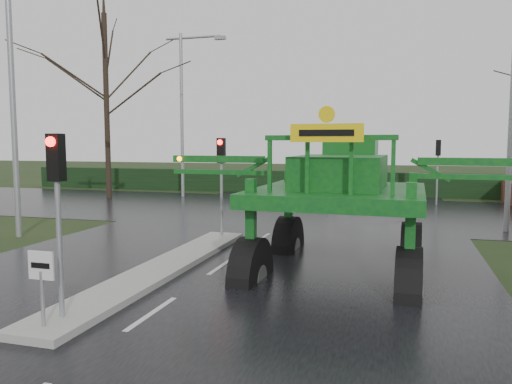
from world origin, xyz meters
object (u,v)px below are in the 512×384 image
(traffic_signal_far, at_px, (438,157))
(street_light_left_near, at_px, (18,67))
(white_sedan, at_px, (368,208))
(traffic_signal_mid, at_px, (221,165))
(street_light_right, at_px, (505,71))
(traffic_signal_near, at_px, (57,186))
(street_light_left_far, at_px, (186,100))
(crop_sprayer, at_px, (254,179))
(keep_left_sign, at_px, (42,276))

(traffic_signal_far, xyz_separation_m, street_light_left_near, (-14.69, -14.01, 3.40))
(street_light_left_near, relative_size, white_sedan, 2.36)
(traffic_signal_mid, relative_size, street_light_left_near, 0.35)
(traffic_signal_mid, height_order, street_light_right, street_light_right)
(traffic_signal_mid, distance_m, traffic_signal_far, 14.75)
(traffic_signal_near, bearing_deg, street_light_right, 53.87)
(street_light_left_far, bearing_deg, crop_sprayer, -60.89)
(traffic_signal_mid, bearing_deg, keep_left_sign, -90.00)
(street_light_left_far, xyz_separation_m, white_sedan, (11.22, -2.42, -5.99))
(keep_left_sign, height_order, traffic_signal_near, traffic_signal_near)
(traffic_signal_mid, xyz_separation_m, crop_sprayer, (2.43, -4.24, -0.12))
(white_sedan, bearing_deg, street_light_right, -145.08)
(keep_left_sign, relative_size, traffic_signal_near, 0.38)
(crop_sprayer, xyz_separation_m, white_sedan, (1.90, 14.32, -2.47))
(traffic_signal_mid, bearing_deg, traffic_signal_far, 58.07)
(street_light_left_near, bearing_deg, traffic_signal_far, 43.63)
(keep_left_sign, xyz_separation_m, white_sedan, (4.33, 19.08, -1.06))
(keep_left_sign, bearing_deg, crop_sprayer, 62.93)
(traffic_signal_near, relative_size, white_sedan, 0.83)
(keep_left_sign, distance_m, street_light_left_near, 11.32)
(traffic_signal_near, relative_size, street_light_left_far, 0.35)
(traffic_signal_mid, bearing_deg, street_light_right, 25.40)
(traffic_signal_far, bearing_deg, white_sedan, 34.99)
(traffic_signal_mid, relative_size, traffic_signal_far, 1.00)
(traffic_signal_mid, relative_size, crop_sprayer, 0.38)
(street_light_left_near, distance_m, street_light_right, 17.45)
(street_light_left_far, height_order, crop_sprayer, street_light_left_far)
(traffic_signal_mid, bearing_deg, street_light_left_far, 118.86)
(traffic_signal_near, bearing_deg, traffic_signal_far, 69.64)
(keep_left_sign, xyz_separation_m, crop_sprayer, (2.43, 4.76, 1.41))
(street_light_right, height_order, crop_sprayer, street_light_right)
(traffic_signal_far, height_order, white_sedan, traffic_signal_far)
(traffic_signal_near, xyz_separation_m, white_sedan, (4.33, 18.59, -2.59))
(street_light_right, bearing_deg, keep_left_sign, -125.12)
(street_light_left_near, bearing_deg, crop_sprayer, -16.40)
(traffic_signal_mid, xyz_separation_m, traffic_signal_far, (7.80, 12.52, 0.00))
(traffic_signal_near, xyz_separation_m, street_light_left_far, (-6.89, 21.01, 3.40))
(street_light_left_near, distance_m, white_sedan, 17.20)
(crop_sprayer, height_order, white_sedan, crop_sprayer)
(traffic_signal_mid, distance_m, street_light_left_near, 7.83)
(street_light_left_near, xyz_separation_m, street_light_right, (16.39, 6.00, 0.00))
(keep_left_sign, relative_size, crop_sprayer, 0.14)
(street_light_right, bearing_deg, crop_sprayer, -128.93)
(traffic_signal_mid, relative_size, white_sedan, 0.83)
(traffic_signal_near, height_order, traffic_signal_mid, same)
(white_sedan, bearing_deg, crop_sprayer, 164.56)
(traffic_signal_mid, distance_m, white_sedan, 11.28)
(traffic_signal_mid, xyz_separation_m, white_sedan, (4.33, 10.09, -2.59))
(traffic_signal_mid, height_order, street_light_left_far, street_light_left_far)
(street_light_left_far, bearing_deg, traffic_signal_mid, -61.14)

